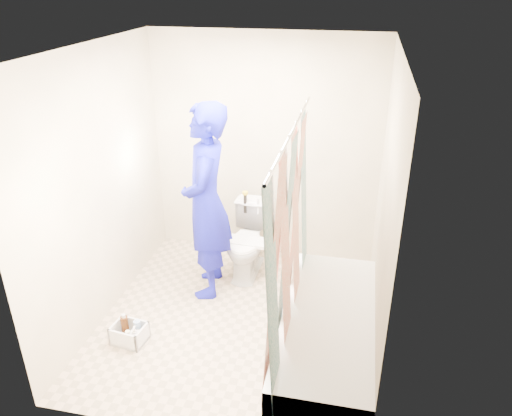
% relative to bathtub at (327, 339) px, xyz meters
% --- Properties ---
extents(floor, '(2.60, 2.60, 0.00)m').
position_rel_bathtub_xyz_m(floor, '(-0.85, 0.43, -0.27)').
color(floor, tan).
rests_on(floor, ground).
extents(ceiling, '(2.40, 2.60, 0.02)m').
position_rel_bathtub_xyz_m(ceiling, '(-0.85, 0.43, 2.13)').
color(ceiling, white).
rests_on(ceiling, wall_back).
extents(wall_back, '(2.40, 0.02, 2.40)m').
position_rel_bathtub_xyz_m(wall_back, '(-0.85, 1.73, 0.93)').
color(wall_back, beige).
rests_on(wall_back, ground).
extents(wall_front, '(2.40, 0.02, 2.40)m').
position_rel_bathtub_xyz_m(wall_front, '(-0.85, -0.88, 0.93)').
color(wall_front, beige).
rests_on(wall_front, ground).
extents(wall_left, '(0.02, 2.60, 2.40)m').
position_rel_bathtub_xyz_m(wall_left, '(-2.05, 0.43, 0.93)').
color(wall_left, beige).
rests_on(wall_left, ground).
extents(wall_right, '(0.02, 2.60, 2.40)m').
position_rel_bathtub_xyz_m(wall_right, '(0.35, 0.43, 0.93)').
color(wall_right, beige).
rests_on(wall_right, ground).
extents(bathtub, '(0.70, 1.75, 0.50)m').
position_rel_bathtub_xyz_m(bathtub, '(0.00, 0.00, 0.00)').
color(bathtub, white).
rests_on(bathtub, ground).
extents(curtain_rod, '(0.02, 1.90, 0.02)m').
position_rel_bathtub_xyz_m(curtain_rod, '(-0.33, 0.00, 1.68)').
color(curtain_rod, silver).
rests_on(curtain_rod, wall_back).
extents(shower_curtain, '(0.06, 1.75, 1.80)m').
position_rel_bathtub_xyz_m(shower_curtain, '(-0.33, 0.00, 0.75)').
color(shower_curtain, white).
rests_on(shower_curtain, curtain_rod).
extents(toilet, '(0.43, 0.73, 0.73)m').
position_rel_bathtub_xyz_m(toilet, '(-0.92, 1.23, 0.10)').
color(toilet, white).
rests_on(toilet, ground).
extents(tank_lid, '(0.45, 0.21, 0.03)m').
position_rel_bathtub_xyz_m(tank_lid, '(-0.93, 1.11, 0.16)').
color(tank_lid, white).
rests_on(tank_lid, toilet).
extents(tank_internals, '(0.18, 0.06, 0.24)m').
position_rel_bathtub_xyz_m(tank_internals, '(-0.96, 1.43, 0.45)').
color(tank_internals, black).
rests_on(tank_internals, toilet).
extents(plumber, '(0.57, 0.76, 1.89)m').
position_rel_bathtub_xyz_m(plumber, '(-1.23, 0.86, 0.68)').
color(plumber, '#1014A4').
rests_on(plumber, ground).
extents(cleaning_caddy, '(0.31, 0.26, 0.21)m').
position_rel_bathtub_xyz_m(cleaning_caddy, '(-1.67, -0.07, -0.19)').
color(cleaning_caddy, silver).
rests_on(cleaning_caddy, ground).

